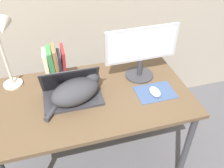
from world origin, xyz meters
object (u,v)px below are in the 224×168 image
at_px(desk_lamp, 4,41).
at_px(external_monitor, 141,50).
at_px(laptop, 72,92).
at_px(cat, 77,90).
at_px(book_row, 55,65).
at_px(computer_mouse, 155,92).

bearing_deg(desk_lamp, external_monitor, -6.97).
xyz_separation_m(laptop, external_monitor, (0.51, 0.11, 0.17)).
height_order(laptop, cat, laptop).
bearing_deg(cat, desk_lamp, 147.46).
distance_m(laptop, book_row, 0.26).
bearing_deg(computer_mouse, cat, 170.51).
relative_size(cat, external_monitor, 0.78).
relative_size(laptop, cat, 0.93).
bearing_deg(cat, external_monitor, 16.01).
height_order(cat, desk_lamp, desk_lamp).
height_order(cat, external_monitor, external_monitor).
xyz_separation_m(cat, desk_lamp, (-0.38, 0.24, 0.28)).
relative_size(external_monitor, desk_lamp, 0.99).
distance_m(laptop, external_monitor, 0.55).
distance_m(laptop, computer_mouse, 0.55).
height_order(book_row, desk_lamp, desk_lamp).
bearing_deg(external_monitor, cat, -163.99).
height_order(computer_mouse, desk_lamp, desk_lamp).
bearing_deg(laptop, book_row, 108.09).
bearing_deg(cat, computer_mouse, -9.49).
relative_size(computer_mouse, desk_lamp, 0.21).
bearing_deg(book_row, laptop, -71.91).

